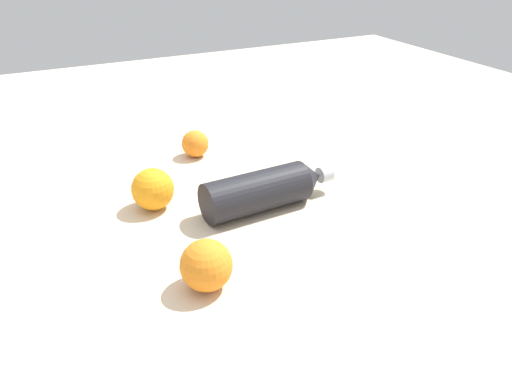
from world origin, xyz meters
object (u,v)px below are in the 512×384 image
(orange_2, at_px, (195,144))
(orange_0, at_px, (153,189))
(orange_1, at_px, (206,265))
(water_bottle, at_px, (267,189))

(orange_2, bearing_deg, orange_0, -38.76)
(orange_1, relative_size, orange_2, 1.26)
(water_bottle, relative_size, orange_2, 4.39)
(orange_1, bearing_deg, orange_2, 161.76)
(water_bottle, distance_m, orange_2, 0.28)
(orange_2, bearing_deg, orange_1, -18.24)
(orange_0, distance_m, orange_2, 0.24)
(water_bottle, xyz_separation_m, orange_1, (0.17, -0.19, 0.00))
(orange_0, relative_size, orange_1, 1.02)
(orange_0, relative_size, orange_2, 1.28)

